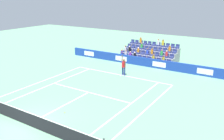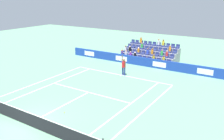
{
  "view_description": "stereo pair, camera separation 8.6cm",
  "coord_description": "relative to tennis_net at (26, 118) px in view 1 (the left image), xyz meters",
  "views": [
    {
      "loc": [
        -11.91,
        8.64,
        7.93
      ],
      "look_at": [
        -0.14,
        -9.9,
        1.1
      ],
      "focal_mm": 38.74,
      "sensor_mm": 36.0,
      "label": 1
    },
    {
      "loc": [
        -11.98,
        8.6,
        7.93
      ],
      "look_at": [
        -0.14,
        -9.9,
        1.1
      ],
      "focal_mm": 38.74,
      "sensor_mm": 36.0,
      "label": 2
    }
  ],
  "objects": [
    {
      "name": "loose_tennis_ball",
      "position": [
        -0.9,
        -2.5,
        -0.46
      ],
      "size": [
        0.07,
        0.07,
        0.07
      ],
      "primitive_type": "sphere",
      "color": "#D1E533",
      "rests_on": "ground"
    },
    {
      "name": "stadium_stand",
      "position": [
        0.01,
        -19.1,
        0.2
      ],
      "size": [
        6.82,
        3.8,
        2.63
      ],
      "color": "gray",
      "rests_on": "ground"
    },
    {
      "name": "ground_plane",
      "position": [
        0.0,
        0.0,
        -0.49
      ],
      "size": [
        80.0,
        80.0,
        0.0
      ],
      "primitive_type": "plane",
      "color": "#669E77"
    },
    {
      "name": "line_centre_service",
      "position": [
        0.0,
        -3.2,
        -0.49
      ],
      "size": [
        0.1,
        6.4,
        0.01
      ],
      "primitive_type": "cube",
      "color": "white",
      "rests_on": "ground"
    },
    {
      "name": "line_baseline",
      "position": [
        0.0,
        -11.89,
        -0.49
      ],
      "size": [
        10.97,
        0.1,
        0.01
      ],
      "primitive_type": "cube",
      "color": "white",
      "rests_on": "ground"
    },
    {
      "name": "line_centre_mark",
      "position": [
        0.0,
        -11.79,
        -0.49
      ],
      "size": [
        0.1,
        0.2,
        0.01
      ],
      "primitive_type": "cube",
      "color": "white",
      "rests_on": "ground"
    },
    {
      "name": "sponsor_barrier",
      "position": [
        0.0,
        -16.17,
        0.02
      ],
      "size": [
        19.69,
        0.22,
        1.03
      ],
      "color": "#193899",
      "rests_on": "ground"
    },
    {
      "name": "tennis_player",
      "position": [
        -0.28,
        -11.9,
        0.5
      ],
      "size": [
        0.52,
        0.38,
        2.85
      ],
      "color": "navy",
      "rests_on": "ground"
    },
    {
      "name": "line_doubles_sideline_right",
      "position": [
        -5.49,
        -5.95,
        -0.49
      ],
      "size": [
        0.1,
        11.89,
        0.01
      ],
      "primitive_type": "cube",
      "color": "white",
      "rests_on": "ground"
    },
    {
      "name": "line_singles_sideline_left",
      "position": [
        4.12,
        -5.95,
        -0.49
      ],
      "size": [
        0.1,
        11.89,
        0.01
      ],
      "primitive_type": "cube",
      "color": "white",
      "rests_on": "ground"
    },
    {
      "name": "line_doubles_sideline_left",
      "position": [
        5.49,
        -5.95,
        -0.49
      ],
      "size": [
        0.1,
        11.89,
        0.01
      ],
      "primitive_type": "cube",
      "color": "white",
      "rests_on": "ground"
    },
    {
      "name": "tennis_net",
      "position": [
        0.0,
        0.0,
        0.0
      ],
      "size": [
        11.97,
        0.1,
        1.07
      ],
      "color": "#33383D",
      "rests_on": "ground"
    },
    {
      "name": "line_singles_sideline_right",
      "position": [
        -4.12,
        -5.95,
        -0.49
      ],
      "size": [
        0.1,
        11.89,
        0.01
      ],
      "primitive_type": "cube",
      "color": "white",
      "rests_on": "ground"
    },
    {
      "name": "line_service",
      "position": [
        0.0,
        -6.4,
        -0.49
      ],
      "size": [
        8.23,
        0.1,
        0.01
      ],
      "primitive_type": "cube",
      "color": "white",
      "rests_on": "ground"
    }
  ]
}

